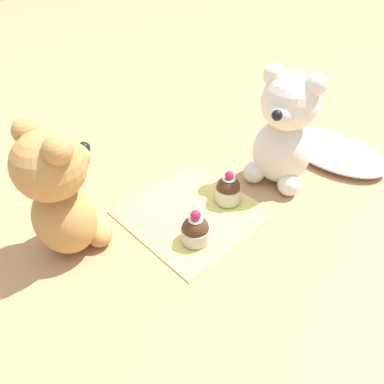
# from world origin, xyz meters

# --- Properties ---
(ground_plane) EXTENTS (4.00, 4.00, 0.00)m
(ground_plane) POSITION_xyz_m (0.00, 0.00, 0.00)
(ground_plane) COLOR tan
(knitted_placemat) EXTENTS (0.24, 0.24, 0.01)m
(knitted_placemat) POSITION_xyz_m (0.00, 0.00, 0.00)
(knitted_placemat) COLOR #E0D166
(knitted_placemat) RESTS_ON ground_plane
(tulle_cloth) EXTENTS (0.26, 0.16, 0.03)m
(tulle_cloth) POSITION_xyz_m (0.08, 0.38, 0.02)
(tulle_cloth) COLOR silver
(tulle_cloth) RESTS_ON ground_plane
(teddy_bear_cream) EXTENTS (0.14, 0.14, 0.25)m
(teddy_bear_cream) POSITION_xyz_m (0.05, 0.21, 0.12)
(teddy_bear_cream) COLOR silver
(teddy_bear_cream) RESTS_ON ground_plane
(teddy_bear_tan) EXTENTS (0.13, 0.13, 0.24)m
(teddy_bear_tan) POSITION_xyz_m (-0.09, -0.21, 0.12)
(teddy_bear_tan) COLOR #B78447
(teddy_bear_tan) RESTS_ON ground_plane
(cupcake_near_cream_bear) EXTENTS (0.05, 0.05, 0.07)m
(cupcake_near_cream_bear) POSITION_xyz_m (0.02, 0.08, 0.03)
(cupcake_near_cream_bear) COLOR #B2ADA3
(cupcake_near_cream_bear) RESTS_ON knitted_placemat
(cupcake_near_tan_bear) EXTENTS (0.05, 0.05, 0.07)m
(cupcake_near_tan_bear) POSITION_xyz_m (0.06, -0.05, 0.03)
(cupcake_near_tan_bear) COLOR #B2ADA3
(cupcake_near_tan_bear) RESTS_ON knitted_placemat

